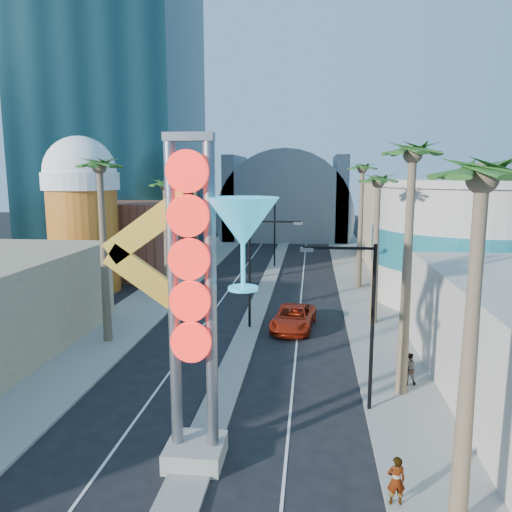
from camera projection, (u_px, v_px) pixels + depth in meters
The scene contains 23 objects.
sidewalk_west at pixel (177, 281), 51.89m from camera, with size 5.00×100.00×0.15m, color gray.
sidewalk_east at pixel (362, 285), 49.80m from camera, with size 5.00×100.00×0.15m, color gray.
median at pixel (270, 277), 53.78m from camera, with size 1.60×84.00×0.15m, color gray.
hotel_tower at pixel (114, 67), 65.82m from camera, with size 20.00×20.00×50.00m, color black.
brick_filler_west at pixel (126, 239), 54.89m from camera, with size 10.00×10.00×8.00m, color brown.
filler_east at pixel (407, 224), 61.01m from camera, with size 10.00×20.00×10.00m, color tan.
beer_mug at pixel (82, 209), 46.53m from camera, with size 7.00×7.00×14.50m.
turquoise_building at pixel (470, 242), 43.11m from camera, with size 16.60×16.60×10.60m.
canopy at pixel (287, 213), 86.41m from camera, with size 22.00×16.00×22.00m.
neon_sign at pixel (213, 280), 18.16m from camera, with size 6.53×2.60×12.55m.
streetlight_0 at pixel (257, 263), 35.29m from camera, with size 3.79×0.25×8.00m.
streetlight_1 at pixel (270, 227), 58.93m from camera, with size 3.79×0.25×8.00m.
streetlight_2 at pixel (362, 312), 22.85m from camera, with size 3.45×0.25×8.00m.
palm_1 at pixel (100, 178), 31.44m from camera, with size 2.40×2.40×12.70m.
palm_2 at pixel (165, 191), 45.38m from camera, with size 2.40×2.40×11.20m.
palm_3 at pixel (195, 188), 57.14m from camera, with size 2.40×2.40×11.20m.
palm_4 at pixel (481, 201), 13.85m from camera, with size 2.40×2.40×12.20m.
palm_5 at pixel (412, 170), 23.50m from camera, with size 2.40×2.40×13.20m.
palm_6 at pixel (378, 190), 35.48m from camera, with size 2.40×2.40×11.70m.
palm_7 at pixel (362, 176), 47.10m from camera, with size 2.40×2.40×12.70m.
red_pickup at pixel (294, 318), 35.92m from camera, with size 2.76×6.00×1.67m, color #9E200C.
pedestrian_a at pixel (396, 480), 16.65m from camera, with size 0.62×0.41×1.71m, color gray.
pedestrian_b at pixel (409, 369), 26.14m from camera, with size 0.83×0.65×1.71m, color gray.
Camera 1 is at (4.34, -14.52, 11.15)m, focal length 35.00 mm.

